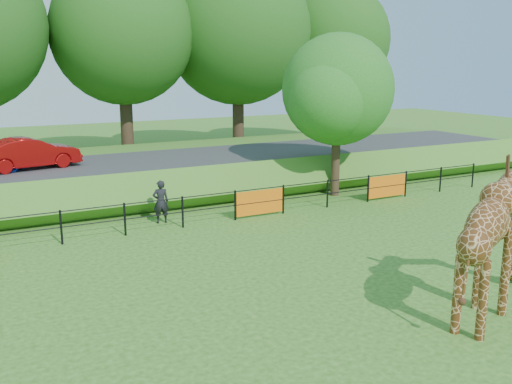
% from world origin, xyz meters
% --- Properties ---
extents(ground, '(90.00, 90.00, 0.00)m').
position_xyz_m(ground, '(0.00, 0.00, 0.00)').
color(ground, '#2D5A16').
rests_on(ground, ground).
extents(giraffe, '(4.33, 2.58, 3.14)m').
position_xyz_m(giraffe, '(3.84, -1.60, 1.57)').
color(giraffe, '#522B10').
rests_on(giraffe, ground).
extents(perimeter_fence, '(28.07, 0.10, 1.10)m').
position_xyz_m(perimeter_fence, '(0.00, 8.00, 0.55)').
color(perimeter_fence, black).
rests_on(perimeter_fence, ground).
extents(embankment, '(40.00, 9.00, 1.30)m').
position_xyz_m(embankment, '(0.00, 15.50, 0.65)').
color(embankment, '#2D5A16').
rests_on(embankment, ground).
extents(road, '(40.00, 5.00, 0.12)m').
position_xyz_m(road, '(0.00, 14.00, 1.36)').
color(road, '#2D2D2F').
rests_on(road, embankment).
extents(car_red, '(3.98, 2.03, 1.25)m').
position_xyz_m(car_red, '(-4.08, 14.09, 2.05)').
color(car_red, '#9D0B0B').
rests_on(car_red, road).
extents(visitor, '(0.61, 0.45, 1.54)m').
position_xyz_m(visitor, '(-0.46, 8.91, 0.77)').
color(visitor, black).
rests_on(visitor, ground).
extents(tree_east, '(5.40, 4.71, 6.76)m').
position_xyz_m(tree_east, '(7.60, 9.63, 4.28)').
color(tree_east, black).
rests_on(tree_east, ground).
extents(bg_tree_line, '(37.30, 8.80, 11.82)m').
position_xyz_m(bg_tree_line, '(1.89, 22.00, 7.19)').
color(bg_tree_line, black).
rests_on(bg_tree_line, ground).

